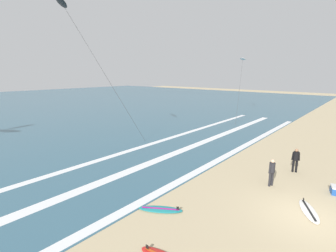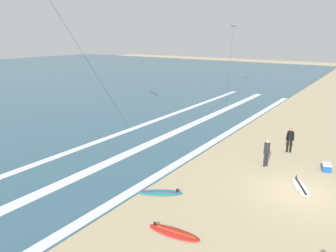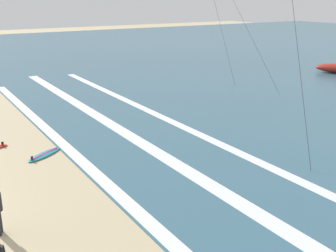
% 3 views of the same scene
% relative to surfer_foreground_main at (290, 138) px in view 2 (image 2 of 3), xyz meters
% --- Properties ---
extents(ground_plane, '(160.00, 160.00, 0.00)m').
position_rel_surfer_foreground_main_xyz_m(ground_plane, '(-5.15, -1.76, -0.96)').
color(ground_plane, tan).
extents(wave_foam_shoreline, '(43.73, 0.57, 0.01)m').
position_rel_surfer_foreground_main_xyz_m(wave_foam_shoreline, '(-4.06, 4.83, -0.94)').
color(wave_foam_shoreline, white).
rests_on(wave_foam_shoreline, ocean_surface).
extents(wave_foam_mid_break, '(47.88, 0.76, 0.01)m').
position_rel_surfer_foreground_main_xyz_m(wave_foam_mid_break, '(-5.39, 8.26, -0.94)').
color(wave_foam_mid_break, white).
rests_on(wave_foam_mid_break, ocean_surface).
extents(wave_foam_outer_break, '(46.95, 0.59, 0.01)m').
position_rel_surfer_foreground_main_xyz_m(wave_foam_outer_break, '(-4.92, 11.54, -0.94)').
color(wave_foam_outer_break, white).
rests_on(wave_foam_outer_break, ocean_surface).
extents(surfer_foreground_main, '(0.32, 0.50, 1.60)m').
position_rel_surfer_foreground_main_xyz_m(surfer_foreground_main, '(0.00, 0.00, 0.00)').
color(surfer_foreground_main, black).
rests_on(surfer_foreground_main, ground).
extents(surfer_left_near, '(0.51, 0.32, 1.60)m').
position_rel_surfer_foreground_main_xyz_m(surfer_left_near, '(-3.02, 0.52, 0.00)').
color(surfer_left_near, '#232328').
rests_on(surfer_left_near, ground).
extents(surfboard_left_pile, '(2.14, 1.51, 0.25)m').
position_rel_surfer_foreground_main_xyz_m(surfboard_left_pile, '(-4.59, -1.73, -0.91)').
color(surfboard_left_pile, silver).
rests_on(surfboard_left_pile, ground).
extents(surfboard_right_spare, '(0.87, 2.16, 0.25)m').
position_rel_surfer_foreground_main_xyz_m(surfboard_right_spare, '(-11.18, 1.38, -0.91)').
color(surfboard_right_spare, red).
rests_on(surfboard_right_spare, ground).
extents(surfboard_near_water, '(1.65, 2.09, 0.25)m').
position_rel_surfer_foreground_main_xyz_m(surfboard_near_water, '(-9.02, 3.61, -0.91)').
color(surfboard_near_water, teal).
rests_on(surfboard_near_water, ground).
extents(kite_white_low_near, '(9.59, 4.32, 8.64)m').
position_rel_surfer_foreground_main_xyz_m(kite_white_low_near, '(19.14, 12.54, 7.41)').
color(kite_white_low_near, white).
rests_on(kite_white_low_near, ground).
extents(cooler_box, '(0.71, 0.60, 0.44)m').
position_rel_surfer_foreground_main_xyz_m(cooler_box, '(-1.73, -2.44, -0.74)').
color(cooler_box, '#1E4C9E').
rests_on(cooler_box, ground).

